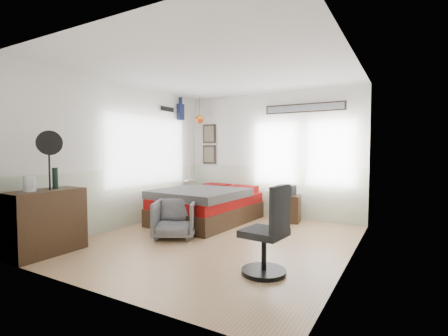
{
  "coord_description": "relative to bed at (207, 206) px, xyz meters",
  "views": [
    {
      "loc": [
        2.65,
        -4.41,
        1.45
      ],
      "look_at": [
        -0.1,
        0.4,
        1.15
      ],
      "focal_mm": 26.0,
      "sensor_mm": 36.0,
      "label": 1
    }
  ],
  "objects": [
    {
      "name": "ground_plane",
      "position": [
        0.89,
        -1.07,
        -0.34
      ],
      "size": [
        4.0,
        4.5,
        0.01
      ],
      "primitive_type": "cube",
      "color": "#AB7C52"
    },
    {
      "name": "task_chair",
      "position": [
        2.15,
        -2.0,
        0.1
      ],
      "size": [
        0.53,
        0.53,
        1.06
      ],
      "rotation": [
        0.0,
        0.0,
        -0.1
      ],
      "color": "black",
      "rests_on": "ground_plane"
    },
    {
      "name": "stand_fan",
      "position": [
        -0.76,
        -2.8,
        1.21
      ],
      "size": [
        0.18,
        0.33,
        0.82
      ],
      "rotation": [
        0.0,
        0.0,
        -0.32
      ],
      "color": "black",
      "rests_on": "dresser"
    },
    {
      "name": "black_bag",
      "position": [
        1.39,
        0.85,
        0.31
      ],
      "size": [
        0.37,
        0.27,
        0.2
      ],
      "primitive_type": "cube",
      "rotation": [
        0.0,
        0.0,
        -0.15
      ],
      "color": "black",
      "rests_on": "nightstand"
    },
    {
      "name": "bottle",
      "position": [
        -0.86,
        -2.66,
        0.72
      ],
      "size": [
        0.08,
        0.08,
        0.31
      ],
      "primitive_type": "cylinder",
      "color": "black",
      "rests_on": "dresser"
    },
    {
      "name": "room_shell",
      "position": [
        0.81,
        -0.88,
        1.28
      ],
      "size": [
        4.02,
        4.52,
        2.71
      ],
      "color": "silver",
      "rests_on": "ground_plane"
    },
    {
      "name": "nightstand",
      "position": [
        1.39,
        0.85,
        -0.06
      ],
      "size": [
        0.61,
        0.52,
        0.55
      ],
      "primitive_type": "cube",
      "rotation": [
        0.0,
        0.0,
        0.17
      ],
      "color": "#362213",
      "rests_on": "ground_plane"
    },
    {
      "name": "bed",
      "position": [
        0.0,
        0.0,
        0.0
      ],
      "size": [
        1.65,
        2.22,
        0.68
      ],
      "rotation": [
        0.0,
        0.0,
        -0.06
      ],
      "color": "#362213",
      "rests_on": "ground_plane"
    },
    {
      "name": "armchair",
      "position": [
        0.18,
        -1.25,
        -0.02
      ],
      "size": [
        0.91,
        0.92,
        0.62
      ],
      "primitive_type": "imported",
      "rotation": [
        0.0,
        0.0,
        0.49
      ],
      "color": "#585863",
      "rests_on": "ground_plane"
    },
    {
      "name": "dresser",
      "position": [
        -0.85,
        -2.83,
        0.12
      ],
      "size": [
        0.48,
        1.0,
        0.9
      ],
      "primitive_type": "cube",
      "color": "#362213",
      "rests_on": "ground_plane"
    },
    {
      "name": "wall_decor",
      "position": [
        -0.21,
        0.89,
        1.77
      ],
      "size": [
        3.55,
        1.32,
        1.44
      ],
      "color": "black",
      "rests_on": "room_shell"
    },
    {
      "name": "kettle",
      "position": [
        -0.88,
        -3.01,
        0.67
      ],
      "size": [
        0.18,
        0.16,
        0.21
      ],
      "rotation": [
        0.0,
        0.0,
        0.41
      ],
      "color": "silver",
      "rests_on": "dresser"
    }
  ]
}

